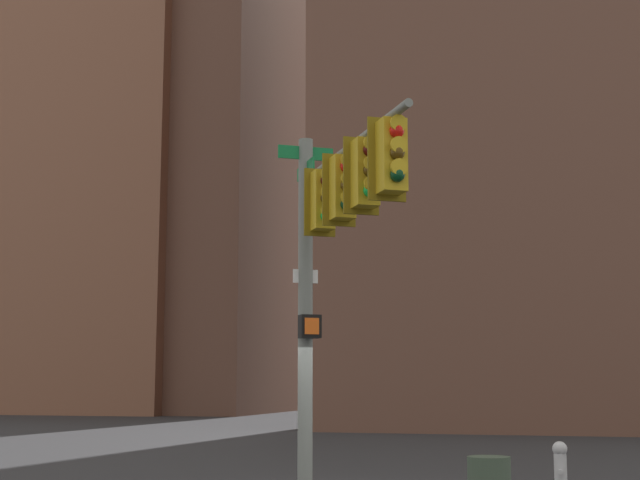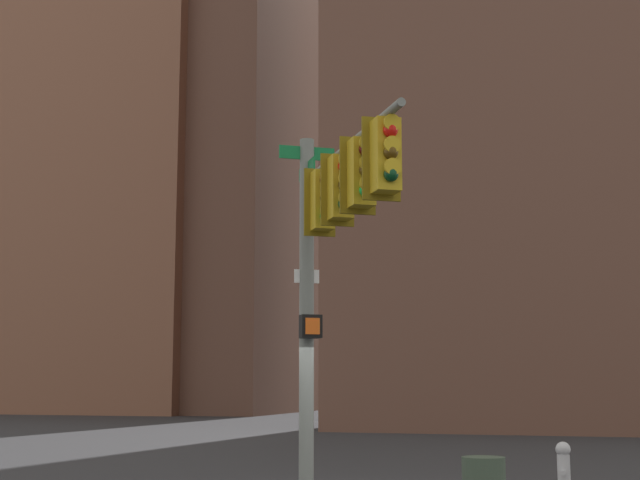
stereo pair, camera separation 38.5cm
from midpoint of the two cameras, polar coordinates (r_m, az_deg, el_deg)
The scene contains 5 objects.
signal_pole_assembly at distance 14.82m, azimuth 1.49°, elevation 0.49°, with size 4.63×3.13×6.23m.
fire_hydrant at distance 17.12m, azimuth 15.45°, elevation -13.24°, with size 0.34×0.26×0.87m.
building_brick_nearside at distance 46.60m, azimuth 14.68°, elevation 11.38°, with size 18.73×18.18×35.42m, color brown.
building_brick_midblock at distance 70.08m, azimuth -10.30°, elevation 9.51°, with size 23.19×16.20×47.37m, color brown.
building_brick_farside at distance 68.52m, azimuth -7.49°, elevation 10.12°, with size 21.11×17.59×47.93m, color brown.
Camera 2 is at (15.25, 4.59, 1.91)m, focal length 51.84 mm.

